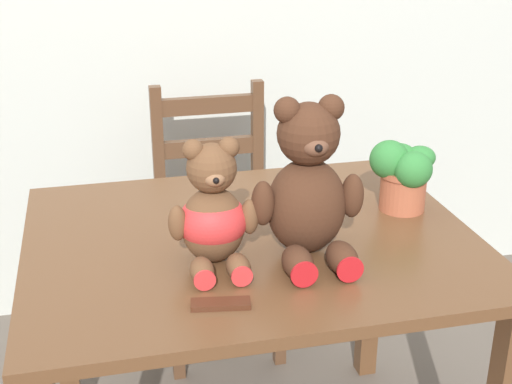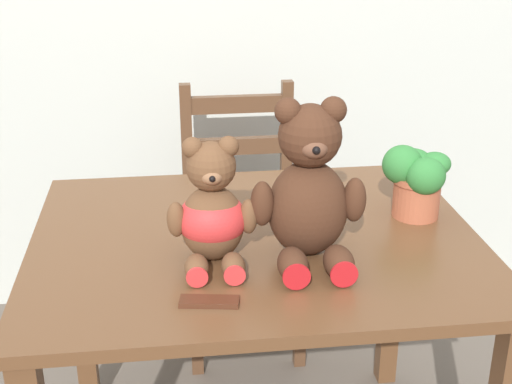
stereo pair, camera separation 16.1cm
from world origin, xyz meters
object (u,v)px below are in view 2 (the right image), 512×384
(teddy_bear_left, at_px, (212,213))
(teddy_bear_right, at_px, (309,191))
(chocolate_bar, at_px, (209,302))
(potted_plant, at_px, (416,178))
(wooden_chair_behind, at_px, (241,226))

(teddy_bear_left, distance_m, teddy_bear_right, 0.23)
(chocolate_bar, bearing_deg, teddy_bear_right, 38.00)
(teddy_bear_left, distance_m, potted_plant, 0.57)
(wooden_chair_behind, relative_size, potted_plant, 4.92)
(wooden_chair_behind, bearing_deg, teddy_bear_right, 94.61)
(wooden_chair_behind, height_order, teddy_bear_right, teddy_bear_right)
(wooden_chair_behind, bearing_deg, potted_plant, 120.07)
(teddy_bear_left, height_order, chocolate_bar, teddy_bear_left)
(teddy_bear_right, bearing_deg, wooden_chair_behind, -84.10)
(wooden_chair_behind, relative_size, chocolate_bar, 7.74)
(teddy_bear_left, bearing_deg, teddy_bear_right, 179.79)
(teddy_bear_left, distance_m, chocolate_bar, 0.23)
(potted_plant, bearing_deg, wooden_chair_behind, 120.07)
(chocolate_bar, bearing_deg, wooden_chair_behind, 80.51)
(wooden_chair_behind, relative_size, teddy_bear_left, 3.21)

